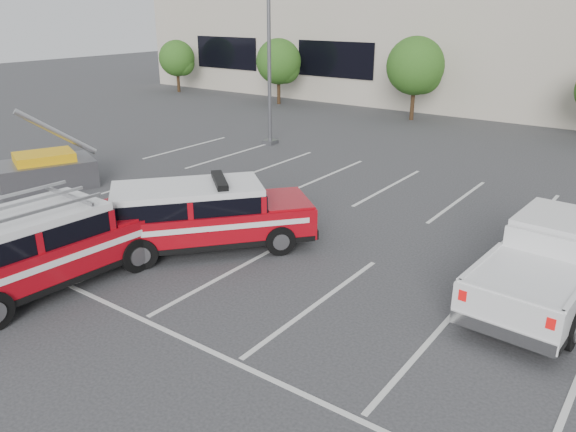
% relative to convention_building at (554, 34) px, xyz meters
% --- Properties ---
extents(ground, '(120.00, 120.00, 0.00)m').
position_rel_convention_building_xyz_m(ground, '(-0.18, -31.86, -4.72)').
color(ground, '#2F2F31').
rests_on(ground, ground).
extents(stall_markings, '(23.00, 15.00, 0.01)m').
position_rel_convention_building_xyz_m(stall_markings, '(-0.18, -27.36, -4.71)').
color(stall_markings, silver).
rests_on(stall_markings, ground).
extents(convention_building, '(60.00, 16.99, 13.20)m').
position_rel_convention_building_xyz_m(convention_building, '(0.00, 0.00, 0.00)').
color(convention_building, '#C0B3A2').
rests_on(convention_building, ground).
extents(tree_far_left, '(2.77, 2.77, 3.99)m').
position_rel_convention_building_xyz_m(tree_far_left, '(-25.09, -9.82, -2.22)').
color(tree_far_left, '#3F2B19').
rests_on(tree_far_left, ground).
extents(tree_left, '(3.07, 3.07, 4.42)m').
position_rel_convention_building_xyz_m(tree_left, '(-15.09, -9.82, -1.95)').
color(tree_left, '#3F2B19').
rests_on(tree_left, ground).
extents(tree_mid_left, '(3.37, 3.37, 4.85)m').
position_rel_convention_building_xyz_m(tree_mid_left, '(-5.09, -9.82, -1.68)').
color(tree_mid_left, '#3F2B19').
rests_on(tree_mid_left, ground).
extents(light_pole_left, '(0.90, 0.60, 10.24)m').
position_rel_convention_building_xyz_m(light_pole_left, '(-8.18, -19.86, 0.47)').
color(light_pole_left, '#59595E').
rests_on(light_pole_left, ground).
extents(fire_chief_suv, '(5.31, 5.75, 2.02)m').
position_rel_convention_building_xyz_m(fire_chief_suv, '(-1.83, -31.04, -3.89)').
color(fire_chief_suv, '#980711').
rests_on(fire_chief_suv, ground).
extents(white_pickup, '(2.42, 6.18, 1.86)m').
position_rel_convention_building_xyz_m(white_pickup, '(6.65, -28.35, -3.98)').
color(white_pickup, silver).
rests_on(white_pickup, ground).
extents(ladder_suv, '(2.53, 5.78, 2.24)m').
position_rel_convention_building_xyz_m(ladder_suv, '(-3.34, -35.07, -3.83)').
color(ladder_suv, '#980711').
rests_on(ladder_suv, ground).
extents(utility_rig, '(4.01, 3.86, 3.03)m').
position_rel_convention_building_xyz_m(utility_rig, '(-10.69, -30.48, -4.11)').
color(utility_rig, '#59595E').
rests_on(utility_rig, ground).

